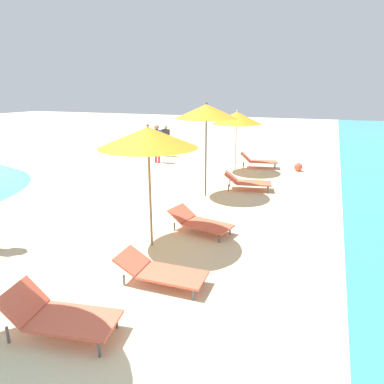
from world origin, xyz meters
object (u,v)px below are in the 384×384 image
Objects in this scene: lounger_third_shoreside at (247,181)px; person_walking_near at (166,138)px; lounger_second_inland at (160,271)px; lounger_nearest_shoreside at (59,315)px; umbrella_second at (148,138)px; person_walking_far at (157,140)px; umbrella_third at (206,112)px; umbrella_farthest at (237,118)px; beach_ball at (298,167)px; lounger_farthest_shoreside at (258,160)px; lounger_second_shoreside at (200,222)px.

lounger_third_shoreside is 6.72m from person_walking_near.
lounger_nearest_shoreside is at bearing -114.28° from lounger_second_inland.
umbrella_second reaches higher than person_walking_near.
lounger_nearest_shoreside is 11.43m from person_walking_far.
person_walking_near is at bearing 127.82° from lounger_third_shoreside.
umbrella_third is (-0.15, 3.77, 0.28)m from umbrella_second.
lounger_nearest_shoreside is 12.97m from person_walking_near.
beach_ball is at bearing 25.63° from umbrella_farthest.
person_walking_near is (-5.09, 4.35, 0.64)m from lounger_third_shoreside.
lounger_nearest_shoreside is 10.36m from umbrella_farthest.
umbrella_second is at bearing 121.40° from lounger_second_inland.
lounger_second_inland is 0.64× the size of umbrella_farthest.
lounger_nearest_shoreside is at bearing -106.63° from lounger_third_shoreside.
lounger_farthest_shoreside is at bearing 86.29° from umbrella_second.
lounger_farthest_shoreside is at bearing 89.53° from lounger_second_inland.
person_walking_far is at bearing 133.43° from umbrella_third.
lounger_nearest_shoreside is at bearing 21.21° from person_walking_near.
umbrella_farthest is at bearing 102.11° from lounger_third_shoreside.
lounger_nearest_shoreside is 11.30m from lounger_farthest_shoreside.
lounger_nearest_shoreside is at bearing -86.92° from umbrella_third.
beach_ball is at bearing -10.36° from lounger_farthest_shoreside.
person_walking_near is 1.57m from person_walking_far.
umbrella_third is 2.74m from lounger_third_shoreside.
lounger_second_shoreside is 0.96× the size of lounger_third_shoreside.
lounger_nearest_shoreside is 3.53m from umbrella_second.
lounger_nearest_shoreside is at bearing -99.90° from beach_ball.
lounger_second_shoreside is 2.35m from lounger_second_inland.
lounger_nearest_shoreside is at bearing -85.75° from lounger_second_shoreside.
person_walking_near is (-4.05, 1.98, -1.20)m from umbrella_farthest.
person_walking_near is at bearing 132.05° from lounger_second_shoreside.
lounger_nearest_shoreside reaches higher than beach_ball.
lounger_second_shoreside is 3.86m from lounger_third_shoreside.
umbrella_second is at bearing -88.75° from umbrella_farthest.
umbrella_farthest reaches higher than person_walking_near.
lounger_second_shoreside is 0.92× the size of person_walking_far.
lounger_nearest_shoreside is 0.92× the size of person_walking_far.
lounger_second_shoreside is (0.69, 1.05, -2.03)m from umbrella_second.
person_walking_far reaches higher than lounger_farthest_shoreside.
lounger_second_inland is 0.55× the size of umbrella_third.
umbrella_third is 5.16m from lounger_farthest_shoreside.
umbrella_second is 8.61m from lounger_farthest_shoreside.
lounger_nearest_shoreside is 4.01m from lounger_second_shoreside.
lounger_second_shoreside is 0.55× the size of umbrella_third.
lounger_third_shoreside is 3.48m from lounger_farthest_shoreside.
beach_ball is (2.34, 4.62, -2.39)m from umbrella_third.
umbrella_farthest is at bearing 108.97° from lounger_second_shoreside.
lounger_second_inland is (0.17, -2.34, -0.01)m from lounger_second_shoreside.
lounger_second_inland reaches higher than beach_ball.
umbrella_third reaches higher than lounger_nearest_shoreside.
lounger_second_inland is 5.66m from umbrella_third.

